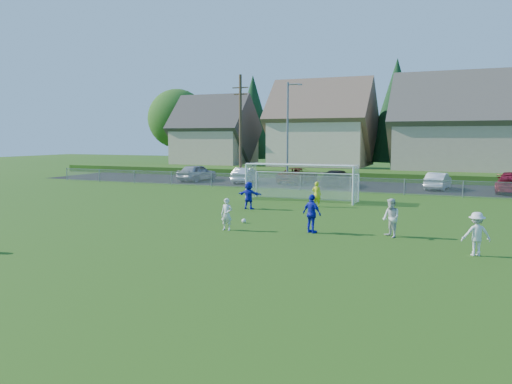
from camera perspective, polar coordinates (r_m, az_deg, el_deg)
ground at (r=19.24m, az=-9.27°, el=-6.60°), size 160.00×160.00×0.00m
asphalt_lot at (r=44.72m, az=9.66°, el=0.78°), size 60.00×60.00×0.00m
grass_embankment at (r=52.00m, az=11.54°, el=1.95°), size 70.00×6.00×0.80m
soccer_ball at (r=24.85m, az=-1.41°, el=-3.31°), size 0.22×0.22×0.22m
player_white_a at (r=22.90m, az=-3.37°, el=-2.56°), size 0.54×0.36×1.48m
player_white_b at (r=22.06m, az=15.17°, el=-2.87°), size 1.00×1.02×1.66m
player_white_c at (r=19.68m, az=23.88°, el=-4.40°), size 1.16×0.88×1.59m
player_blue_a at (r=22.34m, az=6.41°, el=-2.48°), size 1.10×0.83×1.73m
player_blue_b at (r=29.54m, az=-0.83°, el=-0.38°), size 1.54×0.59×1.63m
goalkeeper at (r=30.72m, az=6.94°, el=-0.25°), size 0.57×0.37×1.55m
car_a at (r=48.60m, az=-6.78°, el=2.21°), size 2.41×4.91×1.61m
car_b at (r=46.33m, az=-1.25°, el=1.92°), size 1.95×4.39×1.40m
car_c at (r=45.78m, az=4.81°, el=1.88°), size 2.82×5.39×1.45m
car_d at (r=43.60m, az=9.28°, el=1.57°), size 2.12×4.92×1.41m
car_f at (r=43.07m, az=20.09°, el=1.19°), size 2.00×4.35×1.38m
soccer_goal at (r=33.56m, az=5.30°, el=1.79°), size 7.42×1.90×2.50m
chainlink_fence at (r=39.35m, az=7.87°, el=0.97°), size 52.06×0.06×1.20m
streetlight at (r=44.30m, az=3.69°, el=7.07°), size 1.38×0.18×9.00m
utility_pole at (r=47.11m, az=-1.78°, el=7.41°), size 1.60×0.26×10.00m
houses_row at (r=58.97m, az=15.02°, el=9.11°), size 53.90×11.45×13.27m
tree_row at (r=65.29m, az=14.94°, el=8.45°), size 65.98×12.36×13.80m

